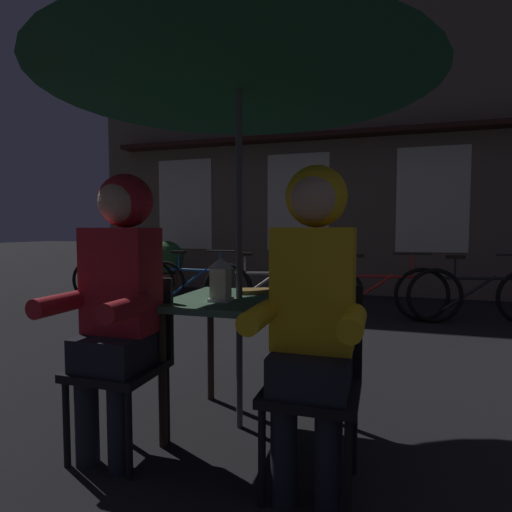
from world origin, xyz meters
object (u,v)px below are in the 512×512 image
object	(u,v)px
bicycle_fourth	(378,292)
chair_right	(314,373)
person_right_hooded	(313,294)
potted_plant	(167,262)
person_left_hooded	(118,285)
lantern	(221,278)
book	(258,291)
bicycle_third	(266,288)
patio_umbrella	(239,55)
bicycle_second	(196,284)
bicycle_fifth	(479,295)
cafe_table	(239,316)
chair_left	(127,353)
bicycle_nearest	(122,280)

from	to	relation	value
bicycle_fourth	chair_right	bearing A→B (deg)	-93.87
person_right_hooded	potted_plant	distance (m)	5.87
person_left_hooded	potted_plant	bearing A→B (deg)	116.80
person_right_hooded	lantern	bearing A→B (deg)	150.56
book	chair_right	bearing A→B (deg)	-74.00
person_right_hooded	book	size ratio (longest dim) A/B	7.00
bicycle_third	chair_right	bearing A→B (deg)	-71.01
lantern	chair_right	xyz separation A→B (m)	(0.54, -0.25, -0.37)
person_left_hooded	person_right_hooded	distance (m)	0.96
patio_umbrella	lantern	xyz separation A→B (m)	(-0.06, -0.12, -1.20)
chair_right	person_left_hooded	xyz separation A→B (m)	(-0.96, -0.06, 0.36)
lantern	bicycle_second	xyz separation A→B (m)	(-1.72, 3.32, -0.51)
bicycle_third	book	distance (m)	3.02
chair_right	person_right_hooded	world-z (taller)	person_right_hooded
bicycle_fifth	bicycle_fourth	bearing A→B (deg)	-173.59
lantern	potted_plant	xyz separation A→B (m)	(-2.84, 4.48, -0.32)
cafe_table	chair_left	xyz separation A→B (m)	(-0.48, -0.37, -0.15)
cafe_table	lantern	distance (m)	0.26
chair_right	bicycle_fourth	bearing A→B (deg)	86.13
person_left_hooded	book	world-z (taller)	person_left_hooded
bicycle_nearest	bicycle_second	xyz separation A→B (m)	(1.27, -0.07, 0.00)
cafe_table	patio_umbrella	bearing A→B (deg)	0.00
bicycle_fifth	person_right_hooded	bearing A→B (deg)	-110.54
bicycle_third	bicycle_fifth	bearing A→B (deg)	3.84
cafe_table	bicycle_third	world-z (taller)	bicycle_third
chair_left	person_right_hooded	bearing A→B (deg)	-3.39
patio_umbrella	bicycle_fourth	size ratio (longest dim) A/B	1.38
cafe_table	bicycle_fourth	size ratio (longest dim) A/B	0.44
chair_left	bicycle_second	xyz separation A→B (m)	(-1.30, 3.57, -0.14)
chair_left	bicycle_fifth	bearing A→B (deg)	57.18
bicycle_nearest	bicycle_fourth	xyz separation A→B (m)	(3.77, -0.13, 0.00)
patio_umbrella	book	distance (m)	1.32
person_left_hooded	bicycle_second	xyz separation A→B (m)	(-1.30, 3.62, -0.50)
bicycle_nearest	bicycle_third	xyz separation A→B (m)	(2.34, -0.17, 0.00)
bicycle_fourth	potted_plant	bearing A→B (deg)	161.23
bicycle_fourth	bicycle_fifth	bearing A→B (deg)	6.41
bicycle_fourth	potted_plant	xyz separation A→B (m)	(-3.62, 1.23, 0.20)
bicycle_fourth	person_left_hooded	bearing A→B (deg)	-108.58
potted_plant	bicycle_second	bearing A→B (deg)	-46.20
chair_left	lantern	bearing A→B (deg)	30.89
bicycle_nearest	potted_plant	bearing A→B (deg)	82.14
person_left_hooded	lantern	bearing A→B (deg)	36.30
bicycle_fourth	bicycle_nearest	bearing A→B (deg)	178.01
bicycle_third	bicycle_fourth	bearing A→B (deg)	1.77
cafe_table	chair_right	size ratio (longest dim) A/B	0.85
chair_right	bicycle_nearest	distance (m)	5.07
patio_umbrella	bicycle_nearest	distance (m)	4.78
bicycle_nearest	bicycle_fifth	distance (m)	4.91
chair_left	book	bearing A→B (deg)	47.15
chair_left	bicycle_nearest	distance (m)	4.45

